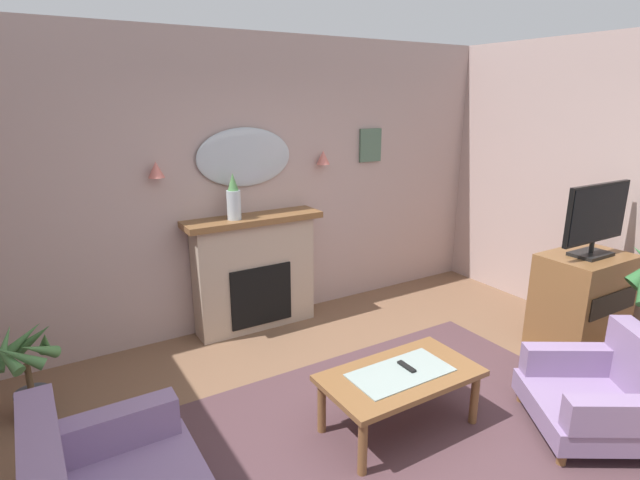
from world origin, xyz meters
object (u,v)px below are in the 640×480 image
object	(u,v)px
wall_sconce_left	(156,170)
coffee_table	(400,380)
wall_sconce_right	(323,158)
framed_picture	(370,145)
potted_plant_small_fern	(28,370)
tv_remote	(407,367)
tv_cabinet	(581,301)
wall_mirror	(245,157)
tv_flatscreen	(597,218)
fireplace	(255,274)
armchair_beside_couch	(607,393)
mantel_vase_centre	(234,199)

from	to	relation	value
wall_sconce_left	coffee_table	size ratio (longest dim) A/B	0.13
wall_sconce_right	framed_picture	world-z (taller)	framed_picture
framed_picture	potted_plant_small_fern	size ratio (longest dim) A/B	0.51
wall_sconce_right	tv_remote	size ratio (longest dim) A/B	0.88
coffee_table	tv_cabinet	bearing A→B (deg)	1.97
wall_mirror	potted_plant_small_fern	distance (m)	2.50
tv_flatscreen	potted_plant_small_fern	size ratio (longest dim) A/B	1.18
fireplace	tv_flatscreen	size ratio (longest dim) A/B	1.62
tv_remote	tv_flatscreen	world-z (taller)	tv_flatscreen
wall_sconce_right	tv_remote	bearing A→B (deg)	-105.99
coffee_table	tv_cabinet	xyz separation A→B (m)	(2.22, 0.08, 0.07)
fireplace	armchair_beside_couch	world-z (taller)	fireplace
mantel_vase_centre	coffee_table	bearing A→B (deg)	-79.21
coffee_table	tv_remote	xyz separation A→B (m)	(0.07, 0.02, 0.07)
potted_plant_small_fern	fireplace	bearing A→B (deg)	14.62
wall_mirror	tv_cabinet	xyz separation A→B (m)	(2.40, -2.08, -1.26)
wall_mirror	tv_remote	bearing A→B (deg)	-83.28
mantel_vase_centre	coffee_table	world-z (taller)	mantel_vase_centre
wall_mirror	potted_plant_small_fern	bearing A→B (deg)	-161.68
mantel_vase_centre	wall_mirror	bearing A→B (deg)	40.36
wall_mirror	coffee_table	bearing A→B (deg)	-85.26
wall_sconce_right	tv_flatscreen	world-z (taller)	wall_sconce_right
tv_remote	wall_sconce_right	bearing A→B (deg)	74.01
wall_sconce_right	tv_flatscreen	xyz separation A→B (m)	(1.55, -2.06, -0.41)
wall_mirror	framed_picture	world-z (taller)	wall_mirror
wall_sconce_left	wall_sconce_right	world-z (taller)	same
armchair_beside_couch	tv_cabinet	xyz separation A→B (m)	(1.02, 0.85, 0.15)
tv_cabinet	potted_plant_small_fern	bearing A→B (deg)	162.20
wall_sconce_right	armchair_beside_couch	size ratio (longest dim) A/B	0.13
wall_sconce_left	tv_remote	size ratio (longest dim) A/B	0.88
wall_sconce_right	potted_plant_small_fern	bearing A→B (deg)	-167.84
fireplace	wall_mirror	world-z (taller)	wall_mirror
mantel_vase_centre	tv_remote	world-z (taller)	mantel_vase_centre
wall_mirror	wall_sconce_right	world-z (taller)	wall_mirror
wall_sconce_left	coffee_table	bearing A→B (deg)	-64.01
coffee_table	potted_plant_small_fern	world-z (taller)	potted_plant_small_fern
fireplace	armchair_beside_couch	xyz separation A→B (m)	(1.38, -2.79, -0.27)
framed_picture	tv_remote	xyz separation A→B (m)	(-1.25, -2.15, -1.30)
tv_remote	tv_cabinet	bearing A→B (deg)	1.42
tv_cabinet	wall_sconce_left	bearing A→B (deg)	147.92
tv_cabinet	tv_flatscreen	size ratio (longest dim) A/B	1.07
tv_cabinet	mantel_vase_centre	bearing A→B (deg)	143.59
tv_flatscreen	coffee_table	bearing A→B (deg)	-178.57
fireplace	tv_flatscreen	bearing A→B (deg)	-39.34
wall_mirror	armchair_beside_couch	world-z (taller)	wall_mirror
fireplace	armchair_beside_couch	bearing A→B (deg)	-63.74
wall_mirror	wall_sconce_right	xyz separation A→B (m)	(0.85, -0.05, -0.05)
coffee_table	tv_flatscreen	xyz separation A→B (m)	(2.22, 0.06, 0.86)
armchair_beside_couch	wall_sconce_left	bearing A→B (deg)	127.68
armchair_beside_couch	tv_cabinet	distance (m)	1.33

